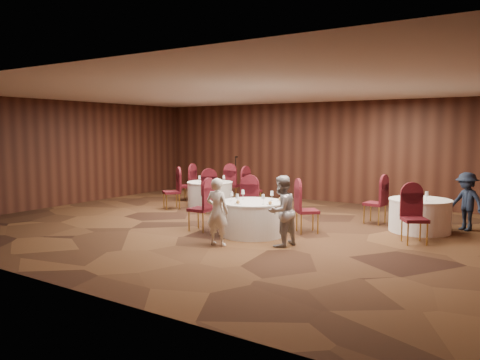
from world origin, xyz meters
The scene contains 15 objects.
ground centered at (0.00, 0.00, 0.00)m, with size 12.00×12.00×0.00m, color black.
room_shell centered at (0.00, 0.00, 1.96)m, with size 12.00×12.00×12.00m.
table_main centered at (1.00, -0.54, 0.38)m, with size 1.43×1.43×0.74m.
table_left centered at (-2.16, 2.13, 0.38)m, with size 1.38×1.38×0.74m.
table_right centered at (4.00, 1.83, 0.38)m, with size 1.36×1.36×0.74m.
chairs_main centered at (0.68, 0.02, 0.50)m, with size 2.80×1.93×1.00m.
chairs_left centered at (-2.16, 2.19, 0.50)m, with size 2.99×3.05×1.00m.
chairs_right centered at (3.51, 1.40, 0.50)m, with size 1.96×2.27×1.00m.
tabletop_main centered at (1.14, -0.63, 0.84)m, with size 1.09×1.03×0.22m.
tabletop_left centered at (-2.16, 2.13, 0.82)m, with size 0.90×0.79×0.22m.
tabletop_right centered at (4.18, 1.60, 0.90)m, with size 0.08×0.08×0.22m.
mic_stand centered at (-2.22, 3.64, 0.41)m, with size 0.24×0.24×1.45m.
woman_a centered at (0.91, -1.71, 0.68)m, with size 0.49×0.32×1.35m, color white.
woman_b centered at (2.02, -1.09, 0.70)m, with size 0.68×0.53×1.41m, color #A1A1A5.
man_c centered at (4.85, 2.54, 0.67)m, with size 0.86×0.50×1.34m, color #151E30.
Camera 1 is at (6.31, -9.13, 2.27)m, focal length 35.00 mm.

